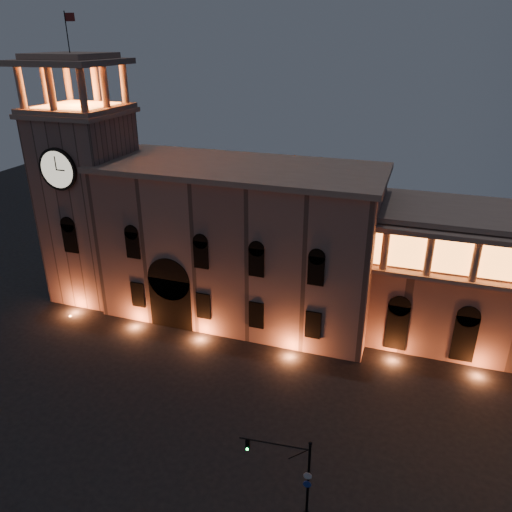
# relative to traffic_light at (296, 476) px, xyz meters

# --- Properties ---
(ground) EXTENTS (160.00, 160.00, 0.00)m
(ground) POSITION_rel_traffic_light_xyz_m (-11.05, 2.88, -3.52)
(ground) COLOR black
(ground) RESTS_ON ground
(government_building) EXTENTS (30.80, 12.80, 17.60)m
(government_building) POSITION_rel_traffic_light_xyz_m (-13.12, 24.81, 5.25)
(government_building) COLOR #916B5F
(government_building) RESTS_ON ground
(clock_tower) EXTENTS (9.80, 9.80, 32.40)m
(clock_tower) POSITION_rel_traffic_light_xyz_m (-31.55, 23.86, 8.98)
(clock_tower) COLOR #916B5F
(clock_tower) RESTS_ON ground
(traffic_light) EXTENTS (4.87, 0.84, 6.70)m
(traffic_light) POSITION_rel_traffic_light_xyz_m (0.00, 0.00, 0.00)
(traffic_light) COLOR black
(traffic_light) RESTS_ON ground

